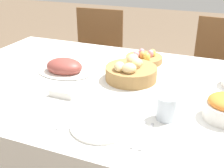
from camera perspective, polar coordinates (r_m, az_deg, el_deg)
dining_table at (r=1.58m, az=0.29°, el=-11.94°), size 1.82×1.12×0.72m
chair_far_left at (r=2.45m, az=-3.48°, el=5.27°), size 0.44×0.44×0.88m
chair_far_right at (r=2.24m, az=20.52°, el=1.67°), size 0.47×0.47×0.88m
bread_basket at (r=1.42m, az=3.89°, el=2.61°), size 0.26×0.26×0.12m
egg_basket at (r=1.67m, az=6.55°, el=5.23°), size 0.22×0.22×0.08m
ham_platter at (r=1.53m, az=-9.66°, el=3.33°), size 0.31×0.22×0.09m
dinner_plate at (r=1.06m, az=-2.13°, el=-8.34°), size 0.24×0.24×0.01m
fork at (r=1.12m, az=-8.94°, el=-6.83°), size 0.01×0.17×0.00m
knife at (r=1.02m, az=5.40°, el=-10.09°), size 0.01×0.17×0.00m
spoon at (r=1.02m, az=7.04°, el=-10.42°), size 0.01×0.17×0.00m
drinking_cup at (r=1.10m, az=11.00°, el=-4.77°), size 0.08×0.08×0.10m
butter_dish at (r=1.29m, az=-9.77°, el=-1.58°), size 0.12×0.07×0.03m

